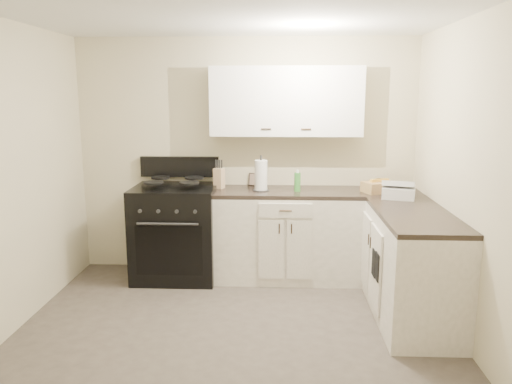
{
  "coord_description": "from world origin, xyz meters",
  "views": [
    {
      "loc": [
        0.35,
        -3.54,
        1.93
      ],
      "look_at": [
        0.15,
        0.85,
        1.05
      ],
      "focal_mm": 35.0,
      "sensor_mm": 36.0,
      "label": 1
    }
  ],
  "objects_px": {
    "countertop_grill": "(399,192)",
    "knife_block": "(219,178)",
    "paper_towel": "(261,176)",
    "stove": "(176,235)",
    "wicker_basket": "(379,187)"
  },
  "relations": [
    {
      "from": "stove",
      "to": "wicker_basket",
      "type": "height_order",
      "value": "wicker_basket"
    },
    {
      "from": "stove",
      "to": "wicker_basket",
      "type": "relative_size",
      "value": 3.22
    },
    {
      "from": "knife_block",
      "to": "wicker_basket",
      "type": "bearing_deg",
      "value": 17.08
    },
    {
      "from": "stove",
      "to": "paper_towel",
      "type": "xyz_separation_m",
      "value": [
        0.89,
        0.0,
        0.64
      ]
    },
    {
      "from": "wicker_basket",
      "to": "countertop_grill",
      "type": "relative_size",
      "value": 1.08
    },
    {
      "from": "countertop_grill",
      "to": "knife_block",
      "type": "bearing_deg",
      "value": -176.7
    },
    {
      "from": "stove",
      "to": "knife_block",
      "type": "bearing_deg",
      "value": 13.86
    },
    {
      "from": "stove",
      "to": "knife_block",
      "type": "relative_size",
      "value": 4.86
    },
    {
      "from": "paper_towel",
      "to": "countertop_grill",
      "type": "distance_m",
      "value": 1.37
    },
    {
      "from": "stove",
      "to": "countertop_grill",
      "type": "bearing_deg",
      "value": -7.65
    },
    {
      "from": "stove",
      "to": "knife_block",
      "type": "xyz_separation_m",
      "value": [
        0.45,
        0.11,
        0.59
      ]
    },
    {
      "from": "paper_towel",
      "to": "stove",
      "type": "bearing_deg",
      "value": -179.86
    },
    {
      "from": "knife_block",
      "to": "countertop_grill",
      "type": "distance_m",
      "value": 1.82
    },
    {
      "from": "wicker_basket",
      "to": "paper_towel",
      "type": "bearing_deg",
      "value": 178.32
    },
    {
      "from": "knife_block",
      "to": "paper_towel",
      "type": "distance_m",
      "value": 0.46
    }
  ]
}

